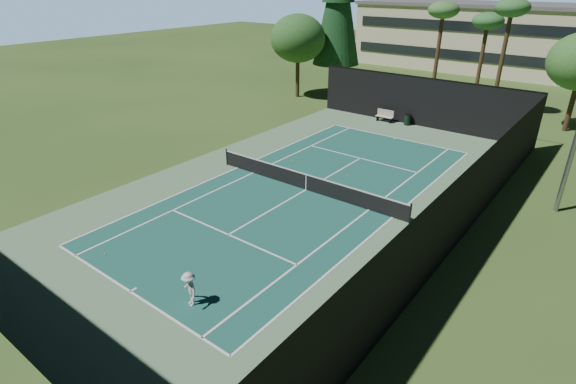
{
  "coord_description": "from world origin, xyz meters",
  "views": [
    {
      "loc": [
        13.63,
        -19.35,
        11.18
      ],
      "look_at": [
        1.0,
        -3.0,
        1.3
      ],
      "focal_mm": 28.0,
      "sensor_mm": 36.0,
      "label": 1
    }
  ],
  "objects_px": {
    "tennis_net": "(306,181)",
    "trash_bin": "(407,119)",
    "park_bench": "(385,115)",
    "player": "(189,289)",
    "tennis_ball_d": "(300,152)",
    "tennis_ball_a": "(105,254)",
    "tennis_ball_b": "(292,160)",
    "tennis_ball_c": "(347,175)"
  },
  "relations": [
    {
      "from": "tennis_net",
      "to": "tennis_ball_a",
      "type": "distance_m",
      "value": 11.45
    },
    {
      "from": "player",
      "to": "tennis_ball_c",
      "type": "relative_size",
      "value": 19.38
    },
    {
      "from": "tennis_ball_b",
      "to": "tennis_ball_c",
      "type": "distance_m",
      "value": 4.21
    },
    {
      "from": "tennis_ball_a",
      "to": "tennis_ball_d",
      "type": "height_order",
      "value": "tennis_ball_d"
    },
    {
      "from": "tennis_ball_d",
      "to": "park_bench",
      "type": "height_order",
      "value": "park_bench"
    },
    {
      "from": "tennis_ball_a",
      "to": "park_bench",
      "type": "bearing_deg",
      "value": 89.0
    },
    {
      "from": "player",
      "to": "tennis_ball_a",
      "type": "xyz_separation_m",
      "value": [
        -5.64,
        -0.08,
        -0.68
      ]
    },
    {
      "from": "tennis_ball_b",
      "to": "tennis_ball_d",
      "type": "relative_size",
      "value": 0.99
    },
    {
      "from": "tennis_ball_d",
      "to": "trash_bin",
      "type": "height_order",
      "value": "trash_bin"
    },
    {
      "from": "player",
      "to": "trash_bin",
      "type": "height_order",
      "value": "player"
    },
    {
      "from": "tennis_ball_d",
      "to": "trash_bin",
      "type": "xyz_separation_m",
      "value": [
        3.23,
        10.81,
        0.44
      ]
    },
    {
      "from": "tennis_ball_a",
      "to": "tennis_ball_b",
      "type": "height_order",
      "value": "tennis_ball_b"
    },
    {
      "from": "player",
      "to": "tennis_ball_a",
      "type": "distance_m",
      "value": 5.69
    },
    {
      "from": "player",
      "to": "tennis_ball_a",
      "type": "height_order",
      "value": "player"
    },
    {
      "from": "tennis_ball_c",
      "to": "trash_bin",
      "type": "distance_m",
      "value": 12.41
    },
    {
      "from": "park_bench",
      "to": "tennis_ball_b",
      "type": "bearing_deg",
      "value": -93.35
    },
    {
      "from": "tennis_ball_b",
      "to": "tennis_ball_d",
      "type": "bearing_deg",
      "value": 108.98
    },
    {
      "from": "park_bench",
      "to": "tennis_ball_a",
      "type": "bearing_deg",
      "value": -91.0
    },
    {
      "from": "tennis_net",
      "to": "tennis_ball_c",
      "type": "distance_m",
      "value": 3.43
    },
    {
      "from": "tennis_ball_a",
      "to": "tennis_ball_b",
      "type": "xyz_separation_m",
      "value": [
        -0.25,
        14.16,
        0.0
      ]
    },
    {
      "from": "player",
      "to": "trash_bin",
      "type": "xyz_separation_m",
      "value": [
        -3.23,
        26.52,
        -0.24
      ]
    },
    {
      "from": "tennis_ball_d",
      "to": "park_bench",
      "type": "xyz_separation_m",
      "value": [
        1.27,
        10.57,
        0.51
      ]
    },
    {
      "from": "player",
      "to": "park_bench",
      "type": "bearing_deg",
      "value": 122.8
    },
    {
      "from": "tennis_net",
      "to": "tennis_ball_d",
      "type": "bearing_deg",
      "value": 129.72
    },
    {
      "from": "tennis_ball_c",
      "to": "park_bench",
      "type": "relative_size",
      "value": 0.05
    },
    {
      "from": "trash_bin",
      "to": "player",
      "type": "bearing_deg",
      "value": -83.06
    },
    {
      "from": "trash_bin",
      "to": "tennis_ball_a",
      "type": "bearing_deg",
      "value": -95.19
    },
    {
      "from": "tennis_ball_b",
      "to": "trash_bin",
      "type": "relative_size",
      "value": 0.08
    },
    {
      "from": "tennis_ball_b",
      "to": "tennis_ball_d",
      "type": "distance_m",
      "value": 1.71
    },
    {
      "from": "tennis_ball_b",
      "to": "trash_bin",
      "type": "height_order",
      "value": "trash_bin"
    },
    {
      "from": "tennis_net",
      "to": "tennis_ball_a",
      "type": "bearing_deg",
      "value": -106.08
    },
    {
      "from": "tennis_net",
      "to": "trash_bin",
      "type": "bearing_deg",
      "value": 92.75
    },
    {
      "from": "tennis_ball_c",
      "to": "park_bench",
      "type": "distance_m",
      "value": 12.57
    },
    {
      "from": "tennis_net",
      "to": "park_bench",
      "type": "distance_m",
      "value": 15.6
    },
    {
      "from": "player",
      "to": "trash_bin",
      "type": "bearing_deg",
      "value": 118.57
    },
    {
      "from": "tennis_ball_b",
      "to": "trash_bin",
      "type": "bearing_deg",
      "value": 77.87
    },
    {
      "from": "player",
      "to": "tennis_ball_b",
      "type": "xyz_separation_m",
      "value": [
        -5.9,
        14.08,
        -0.68
      ]
    },
    {
      "from": "tennis_ball_c",
      "to": "park_bench",
      "type": "xyz_separation_m",
      "value": [
        -3.49,
        12.07,
        0.51
      ]
    },
    {
      "from": "tennis_ball_c",
      "to": "tennis_ball_a",
      "type": "bearing_deg",
      "value": -105.46
    },
    {
      "from": "tennis_net",
      "to": "trash_bin",
      "type": "relative_size",
      "value": 13.65
    },
    {
      "from": "tennis_ball_d",
      "to": "tennis_ball_c",
      "type": "bearing_deg",
      "value": -17.39
    },
    {
      "from": "player",
      "to": "trash_bin",
      "type": "relative_size",
      "value": 1.52
    }
  ]
}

